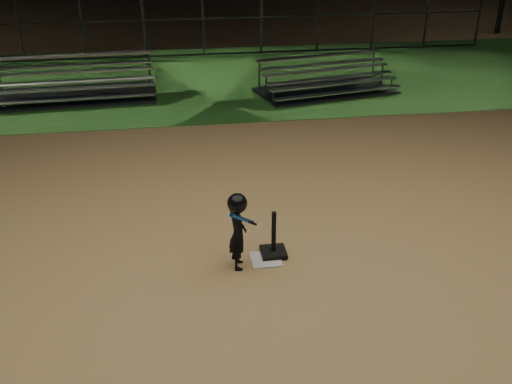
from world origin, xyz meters
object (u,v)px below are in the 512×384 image
at_px(bleacher_left, 76,90).
at_px(bleacher_right, 326,86).
at_px(home_plate, 266,259).
at_px(child_batter, 238,229).
at_px(batting_tee, 274,246).

xyz_separation_m(bleacher_left, bleacher_right, (6.89, -0.53, -0.02)).
bearing_deg(home_plate, bleacher_left, 113.63).
bearing_deg(child_batter, batting_tee, -65.42).
height_order(home_plate, batting_tee, batting_tee).
bearing_deg(home_plate, child_batter, -166.45).
xyz_separation_m(child_batter, bleacher_right, (3.51, 8.27, -0.45)).
distance_m(batting_tee, bleacher_right, 8.57).
xyz_separation_m(child_batter, bleacher_left, (-3.37, 8.80, -0.42)).
bearing_deg(batting_tee, bleacher_right, 69.91).
distance_m(home_plate, bleacher_left, 9.50).
relative_size(child_batter, bleacher_left, 0.28).
bearing_deg(bleacher_left, child_batter, -72.19).
distance_m(child_batter, bleacher_right, 9.00).
height_order(batting_tee, child_batter, child_batter).
distance_m(child_batter, bleacher_left, 9.44).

